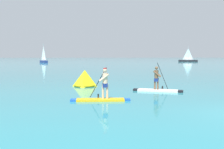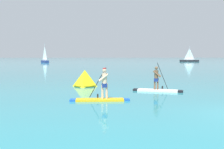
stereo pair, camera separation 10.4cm
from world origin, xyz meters
TOP-DOWN VIEW (x-y plane):
  - paddleboarder_near_left at (-6.31, 3.84)m, footprint 3.08×0.88m
  - paddleboarder_mid_center at (-2.62, 7.19)m, footprint 3.17×1.52m
  - race_marker_buoy at (-7.49, 10.19)m, footprint 1.61×1.61m
  - sailboat_left_horizon at (-23.29, 72.63)m, footprint 3.23×4.58m
  - sailboat_right_horizon at (25.47, 83.23)m, footprint 6.61×2.54m

SIDE VIEW (x-z plane):
  - paddleboarder_mid_center at x=-2.62m, z-range -0.65..1.23m
  - paddleboarder_near_left at x=-6.31m, z-range -0.52..1.24m
  - race_marker_buoy at x=-7.49m, z-range -0.07..1.18m
  - sailboat_right_horizon at x=25.47m, z-range -2.06..3.31m
  - sailboat_left_horizon at x=-23.29m, z-range -2.08..3.80m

